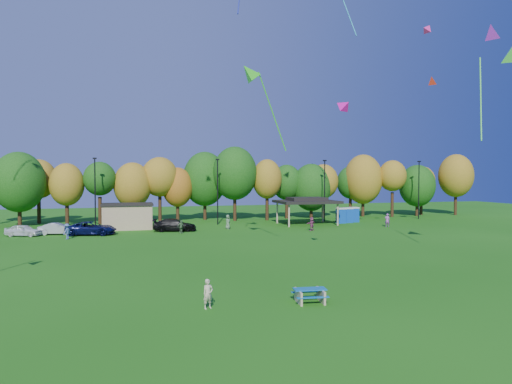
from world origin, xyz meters
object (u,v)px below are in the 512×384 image
object	(u,v)px
porta_potties	(348,215)
car_c	(91,228)
picnic_table	(310,294)
kite_flyer	(208,294)
car_b	(57,229)
car_a	(23,230)
car_d	(175,225)

from	to	relation	value
porta_potties	car_c	distance (m)	34.89
picnic_table	car_c	distance (m)	35.18
porta_potties	kite_flyer	xyz separation A→B (m)	(-26.49, -37.01, -0.34)
porta_potties	car_b	distance (m)	38.50
kite_flyer	car_a	bearing A→B (deg)	95.14
porta_potties	car_d	world-z (taller)	porta_potties
car_a	kite_flyer	bearing A→B (deg)	-135.27
car_c	picnic_table	bearing A→B (deg)	-146.28
car_a	car_c	distance (m)	7.29
picnic_table	kite_flyer	distance (m)	5.41
porta_potties	car_b	xyz separation A→B (m)	(-38.34, -3.43, -0.43)
car_b	car_c	xyz separation A→B (m)	(3.78, -1.39, 0.10)
picnic_table	car_d	size ratio (longest dim) A/B	0.36
car_d	kite_flyer	bearing A→B (deg)	-172.70
car_a	porta_potties	bearing A→B (deg)	-64.71
kite_flyer	car_c	world-z (taller)	car_c
kite_flyer	car_d	distance (m)	33.32
picnic_table	car_b	xyz separation A→B (m)	(-17.24, 33.89, 0.23)
porta_potties	car_c	world-z (taller)	porta_potties
kite_flyer	car_c	xyz separation A→B (m)	(-8.06, 32.19, 0.01)
car_a	car_b	bearing A→B (deg)	-61.64
picnic_table	car_c	bearing A→B (deg)	118.75
porta_potties	car_a	size ratio (longest dim) A/B	0.97
car_a	car_d	size ratio (longest dim) A/B	0.74
car_b	car_c	bearing A→B (deg)	-102.88
kite_flyer	car_b	xyz separation A→B (m)	(-11.85, 33.58, -0.09)
picnic_table	car_c	size ratio (longest dim) A/B	0.34
picnic_table	car_d	world-z (taller)	car_d
car_d	car_b	bearing A→B (deg)	98.53
kite_flyer	car_d	bearing A→B (deg)	67.83
porta_potties	car_c	bearing A→B (deg)	-172.07
car_b	car_c	distance (m)	4.03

